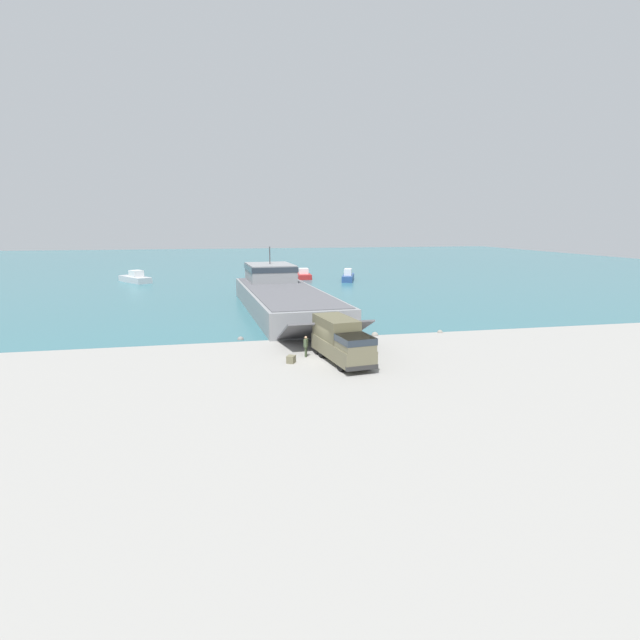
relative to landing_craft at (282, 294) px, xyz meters
The scene contains 12 objects.
ground_plane 24.54m from the landing_craft, 90.23° to the right, with size 240.00×240.00×0.00m, color gray.
water_surface 72.99m from the landing_craft, 90.08° to the left, with size 240.00×180.00×0.01m, color #336B75.
landing_craft is the anchor object (origin of this frame).
military_truck 25.37m from the landing_craft, 87.25° to the right, with size 3.41×7.77×3.24m.
soldier_on_ramp 23.46m from the landing_craft, 92.96° to the right, with size 0.42×0.50×1.68m.
moored_boat_a 36.03m from the landing_craft, 75.74° to the left, with size 2.94×7.34×1.98m.
moored_boat_b 33.40m from the landing_craft, 60.55° to the left, with size 4.33×8.20×2.27m.
moored_boat_c 40.99m from the landing_craft, 122.89° to the left, with size 6.64×8.35×2.21m.
cargo_crate 25.11m from the landing_craft, 96.02° to the right, with size 0.56×0.67×0.56m, color #6B664C.
shoreline_rock_a 21.74m from the landing_craft, 52.53° to the right, with size 0.51×0.51×0.51m, color gray.
shoreline_rock_b 18.41m from the landing_craft, 68.92° to the right, with size 0.66×0.66×0.66m, color gray.
shoreline_rock_c 17.39m from the landing_craft, 110.18° to the right, with size 0.57×0.57×0.57m, color gray.
Camera 1 is at (-7.94, -36.66, 10.31)m, focal length 28.00 mm.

